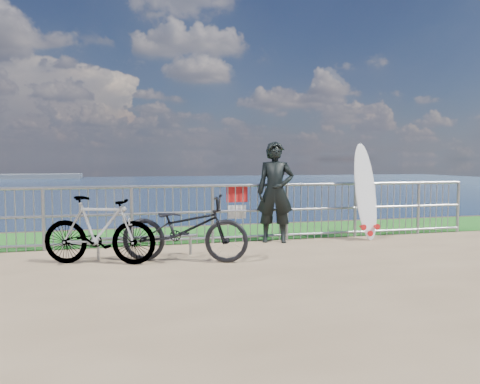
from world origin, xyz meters
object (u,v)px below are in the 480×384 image
object	(u,v)px
surfer	(275,192)
bicycle_near	(185,228)
bicycle_far	(99,230)
surfboard	(366,195)

from	to	relation	value
surfer	bicycle_near	bearing A→B (deg)	-127.33
bicycle_far	surfboard	bearing A→B (deg)	-60.11
surfer	surfboard	distance (m)	1.86
surfboard	surfer	bearing A→B (deg)	175.19
surfboard	bicycle_near	bearing A→B (deg)	-163.22
surfer	bicycle_near	xyz separation A→B (m)	(-1.93, -1.30, -0.45)
surfboard	bicycle_near	xyz separation A→B (m)	(-3.78, -1.14, -0.37)
surfer	bicycle_far	xyz separation A→B (m)	(-3.22, -1.15, -0.45)
surfer	bicycle_far	distance (m)	3.45
bicycle_near	bicycle_far	size ratio (longest dim) A/B	1.14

